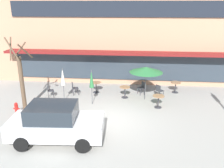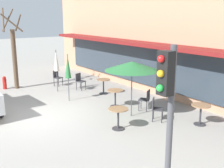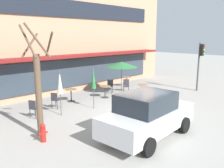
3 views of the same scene
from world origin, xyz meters
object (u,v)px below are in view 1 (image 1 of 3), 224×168
Objects in this scene: cafe_table_by_tree at (96,86)px; street_tree at (21,79)px; parked_sedan at (56,123)px; fire_hydrant at (16,108)px; cafe_chair_3 at (142,87)px; cafe_table_near_wall at (125,90)px; cafe_chair_0 at (49,90)px; cafe_chair_2 at (159,90)px; patio_umbrella_corner_open at (91,79)px; cafe_table_streetside at (176,86)px; patio_umbrella_green_folded at (63,77)px; cafe_chair_1 at (74,88)px; patio_umbrella_cream_folded at (146,70)px; cafe_table_mid_patio at (158,100)px.

cafe_table_by_tree is 5.14m from street_tree.
parked_sedan is 6.09× the size of fire_hydrant.
cafe_chair_3 is at bearing 27.99° from fire_hydrant.
cafe_table_near_wall and cafe_table_by_tree have the same top height.
cafe_chair_0 and cafe_chair_2 have the same top height.
patio_umbrella_corner_open reaches higher than parked_sedan.
cafe_table_streetside is 7.76m from patio_umbrella_green_folded.
cafe_table_streetside is 0.85× the size of cafe_chair_2.
cafe_table_streetside is 0.85× the size of cafe_chair_1.
cafe_chair_3 is (5.01, 1.68, -1.10)m from patio_umbrella_green_folded.
parked_sedan reaches higher than cafe_chair_1.
cafe_chair_0 is (-3.01, 0.82, -1.10)m from patio_umbrella_corner_open.
cafe_table_near_wall is at bearing -3.10° from cafe_chair_1.
cafe_chair_1 is at bearing -157.79° from cafe_table_by_tree.
cafe_chair_0 is 6.26m from cafe_chair_3.
cafe_chair_1 is at bearing 71.06° from patio_umbrella_green_folded.
cafe_chair_3 is (-0.17, 0.92, -1.50)m from patio_umbrella_cream_folded.
cafe_table_near_wall is at bearing 145.98° from cafe_table_mid_patio.
cafe_table_near_wall is 2.01m from patio_umbrella_cream_folded.
street_tree is (-2.31, -2.68, 1.38)m from cafe_chair_1.
cafe_table_by_tree is 1.00× the size of cafe_table_mid_patio.
parked_sedan is (-4.05, -6.20, 0.35)m from cafe_chair_3.
patio_umbrella_corner_open is at bearing 24.54° from fire_hydrant.
patio_umbrella_green_folded is 0.51× the size of street_tree.
patio_umbrella_green_folded reaches higher than cafe_table_near_wall.
cafe_chair_2 is at bearing 10.90° from patio_umbrella_green_folded.
cafe_table_by_tree is at bearing 44.12° from fire_hydrant.
patio_umbrella_corner_open reaches higher than cafe_table_streetside.
cafe_chair_1 is 1.00× the size of cafe_chair_2.
patio_umbrella_cream_folded reaches higher than cafe_chair_1.
street_tree reaches higher than cafe_chair_0.
cafe_table_near_wall is 1.37m from cafe_chair_3.
parked_sedan is (0.96, -4.52, -0.75)m from patio_umbrella_green_folded.
cafe_chair_0 is 1.65m from cafe_chair_1.
patio_umbrella_green_folded is 2.47× the size of cafe_chair_3.
patio_umbrella_cream_folded is at bearing 17.62° from patio_umbrella_corner_open.
cafe_table_near_wall is 0.35× the size of patio_umbrella_corner_open.
cafe_chair_3 is (-0.91, 2.13, 0.01)m from cafe_table_mid_patio.
cafe_table_near_wall is 2.59m from patio_umbrella_corner_open.
patio_umbrella_cream_folded is 0.51× the size of street_tree.
cafe_chair_0 reaches higher than cafe_table_streetside.
patio_umbrella_corner_open reaches higher than cafe_chair_3.
cafe_table_mid_patio is at bearing -96.74° from cafe_chair_2.
cafe_chair_1 is 5.69m from parked_sedan.
cafe_table_by_tree is 3.81m from patio_umbrella_cream_folded.
street_tree is (-7.84, -1.10, 1.39)m from cafe_table_mid_patio.
cafe_chair_1 is at bearing -173.19° from cafe_chair_3.
cafe_chair_2 reaches higher than cafe_table_near_wall.
patio_umbrella_corner_open is (1.87, -0.29, 0.00)m from patio_umbrella_green_folded.
cafe_chair_1 is (1.53, 0.60, 0.00)m from cafe_chair_0.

